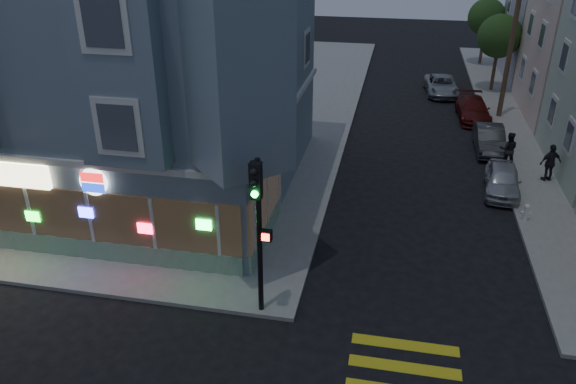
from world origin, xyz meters
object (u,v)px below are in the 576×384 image
(parked_car_b, at_px, (489,139))
(traffic_signal, at_px, (258,214))
(utility_pole, at_px, (512,41))
(pedestrian_a, at_px, (508,149))
(parked_car_d, at_px, (441,85))
(fire_hydrant, at_px, (526,212))
(parked_car_a, at_px, (502,180))
(street_tree_far, at_px, (487,17))
(parked_car_c, at_px, (473,109))
(street_tree_near, at_px, (499,36))
(pedestrian_b, at_px, (550,163))

(parked_car_b, distance_m, traffic_signal, 18.55)
(utility_pole, xyz_separation_m, traffic_signal, (-10.11, -21.83, -1.05))
(pedestrian_a, relative_size, parked_car_d, 0.39)
(fire_hydrant, bearing_deg, pedestrian_a, 90.00)
(parked_car_d, distance_m, fire_hydrant, 18.59)
(parked_car_a, bearing_deg, street_tree_far, 92.16)
(pedestrian_a, bearing_deg, parked_car_c, -78.36)
(street_tree_near, xyz_separation_m, traffic_signal, (-10.31, -27.83, -0.19))
(traffic_signal, xyz_separation_m, fire_hydrant, (9.41, 8.04, -3.21))
(street_tree_far, height_order, parked_car_a, street_tree_far)
(street_tree_far, distance_m, pedestrian_b, 23.69)
(street_tree_near, bearing_deg, fire_hydrant, -92.60)
(utility_pole, height_order, parked_car_b, utility_pole)
(utility_pole, distance_m, parked_car_d, 7.07)
(parked_car_d, bearing_deg, street_tree_near, 16.30)
(pedestrian_a, bearing_deg, pedestrian_b, 144.51)
(street_tree_near, distance_m, fire_hydrant, 20.11)
(parked_car_a, bearing_deg, utility_pole, 88.85)
(street_tree_near, height_order, parked_car_b, street_tree_near)
(street_tree_far, bearing_deg, parked_car_d, -110.95)
(street_tree_near, xyz_separation_m, parked_car_d, (-3.60, -1.40, -3.30))
(utility_pole, relative_size, parked_car_c, 2.00)
(street_tree_near, height_order, pedestrian_a, street_tree_near)
(utility_pole, relative_size, parked_car_a, 2.37)
(utility_pole, relative_size, street_tree_near, 1.70)
(utility_pole, height_order, parked_car_c, utility_pole)
(pedestrian_a, height_order, parked_car_c, pedestrian_a)
(pedestrian_b, relative_size, parked_car_a, 0.48)
(parked_car_b, height_order, traffic_signal, traffic_signal)
(pedestrian_b, distance_m, parked_car_d, 14.78)
(fire_hydrant, bearing_deg, parked_car_c, 94.26)
(street_tree_far, height_order, traffic_signal, traffic_signal)
(traffic_signal, relative_size, fire_hydrant, 7.29)
(parked_car_b, bearing_deg, pedestrian_a, -75.43)
(parked_car_b, xyz_separation_m, parked_car_c, (-0.38, 5.20, -0.02))
(street_tree_far, xyz_separation_m, parked_car_b, (-1.50, -19.80, -3.26))
(pedestrian_b, height_order, traffic_signal, traffic_signal)
(parked_car_d, bearing_deg, parked_car_b, -83.59)
(traffic_signal, bearing_deg, pedestrian_a, 57.05)
(pedestrian_b, bearing_deg, traffic_signal, 24.99)
(parked_car_b, bearing_deg, utility_pole, 77.27)
(street_tree_near, relative_size, parked_car_b, 1.30)
(pedestrian_a, xyz_separation_m, parked_car_c, (-0.98, 7.49, -0.39))
(utility_pole, xyz_separation_m, street_tree_near, (0.20, 6.00, -0.86))
(parked_car_b, relative_size, parked_car_d, 0.89)
(utility_pole, height_order, street_tree_far, utility_pole)
(parked_car_b, bearing_deg, pedestrian_b, -58.25)
(parked_car_a, bearing_deg, parked_car_d, 103.26)
(utility_pole, distance_m, pedestrian_a, 8.95)
(parked_car_c, bearing_deg, traffic_signal, -114.37)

